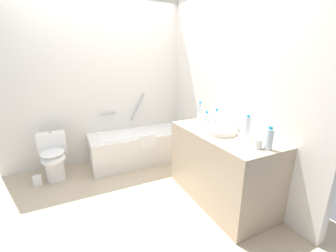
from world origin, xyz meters
TOP-DOWN VIEW (x-y plane):
  - ground_plane at (0.00, 0.00)m, footprint 3.63×3.63m
  - wall_back_tiled at (0.00, 1.29)m, footprint 3.03×0.10m
  - wall_right_mirror at (1.37, 0.00)m, footprint 0.10×2.89m
  - bathtub at (0.48, 0.92)m, footprint 1.59×0.65m
  - toilet at (-0.79, 0.88)m, footprint 0.36×0.50m
  - vanity_counter at (1.00, -0.46)m, footprint 0.63×1.31m
  - sink_basin at (0.95, -0.46)m, footprint 0.36×0.36m
  - sink_faucet at (1.15, -0.46)m, footprint 0.14×0.15m
  - water_bottle_0 at (1.05, 0.08)m, footprint 0.07×0.07m
  - water_bottle_1 at (1.05, -0.75)m, footprint 0.06×0.06m
  - water_bottle_2 at (0.98, -0.18)m, footprint 0.07×0.07m
  - water_bottle_3 at (1.04, -1.02)m, footprint 0.07×0.07m
  - water_bottle_4 at (1.07, -0.25)m, footprint 0.06×0.06m
  - drinking_glass_0 at (1.04, -0.83)m, footprint 0.06×0.06m
  - drinking_glass_1 at (0.98, -0.96)m, footprint 0.07×0.07m
  - drinking_glass_2 at (1.00, -0.07)m, footprint 0.07×0.07m
  - toilet_paper_roll at (-1.02, 0.79)m, footprint 0.11×0.11m

SIDE VIEW (x-z plane):
  - ground_plane at x=0.00m, z-range 0.00..0.00m
  - toilet_paper_roll at x=-1.02m, z-range 0.00..0.13m
  - bathtub at x=0.48m, z-range -0.28..0.81m
  - toilet at x=-0.79m, z-range 0.01..0.66m
  - vanity_counter at x=1.00m, z-range 0.00..0.83m
  - sink_basin at x=0.95m, z-range 0.83..0.88m
  - sink_faucet at x=1.15m, z-range 0.83..0.89m
  - drinking_glass_0 at x=1.04m, z-range 0.83..0.91m
  - drinking_glass_1 at x=0.98m, z-range 0.83..0.91m
  - drinking_glass_2 at x=1.00m, z-range 0.83..0.93m
  - water_bottle_2 at x=0.98m, z-range 0.82..1.01m
  - water_bottle_3 at x=1.04m, z-range 0.82..1.03m
  - water_bottle_4 at x=1.07m, z-range 0.82..1.04m
  - water_bottle_0 at x=1.05m, z-range 0.82..1.08m
  - water_bottle_1 at x=1.05m, z-range 0.82..1.08m
  - wall_back_tiled at x=0.00m, z-range 0.00..2.60m
  - wall_right_mirror at x=1.37m, z-range 0.00..2.60m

